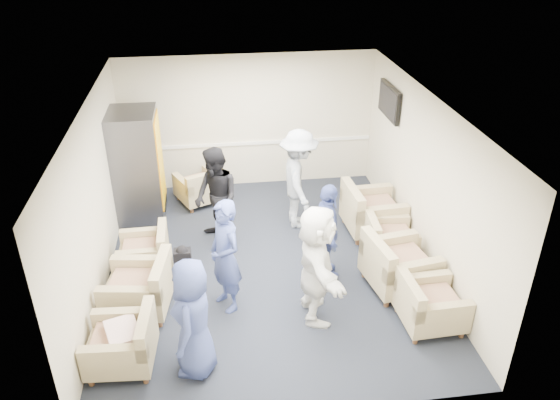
{
  "coord_description": "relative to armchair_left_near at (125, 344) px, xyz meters",
  "views": [
    {
      "loc": [
        -0.78,
        -7.25,
        5.12
      ],
      "look_at": [
        0.24,
        0.2,
        1.06
      ],
      "focal_mm": 35.0,
      "sensor_mm": 36.0,
      "label": 1
    }
  ],
  "objects": [
    {
      "name": "armchair_right_midfar",
      "position": [
        3.98,
        1.92,
        -0.02
      ],
      "size": [
        0.82,
        0.82,
        0.61
      ],
      "rotation": [
        0.0,
        0.0,
        1.51
      ],
      "color": "tan",
      "rests_on": "floor"
    },
    {
      "name": "person_back_left",
      "position": [
        1.25,
        2.71,
        0.54
      ],
      "size": [
        0.96,
        1.04,
        1.73
      ],
      "primitive_type": "imported",
      "rotation": [
        0.0,
        0.0,
        -1.1
      ],
      "color": "black",
      "rests_on": "floor"
    },
    {
      "name": "person_back_right",
      "position": [
        2.7,
        3.12,
        0.59
      ],
      "size": [
        0.68,
        1.18,
        1.82
      ],
      "primitive_type": "imported",
      "rotation": [
        0.0,
        0.0,
        1.58
      ],
      "color": "beige",
      "rests_on": "floor"
    },
    {
      "name": "back_wall",
      "position": [
        1.99,
        4.93,
        1.03
      ],
      "size": [
        5.0,
        0.02,
        2.7
      ],
      "primitive_type": "cube",
      "color": "beige",
      "rests_on": "floor"
    },
    {
      "name": "left_wall",
      "position": [
        -0.51,
        1.93,
        1.03
      ],
      "size": [
        0.02,
        6.0,
        2.7
      ],
      "primitive_type": "cube",
      "color": "beige",
      "rests_on": "floor"
    },
    {
      "name": "pillow",
      "position": [
        -0.01,
        0.0,
        0.18
      ],
      "size": [
        0.51,
        0.59,
        0.14
      ],
      "primitive_type": "cube",
      "rotation": [
        0.0,
        0.0,
        -1.25
      ],
      "color": "#F1DFD2",
      "rests_on": "armchair_left_near"
    },
    {
      "name": "armchair_right_far",
      "position": [
        3.9,
        2.72,
        0.05
      ],
      "size": [
        1.0,
        1.0,
        0.75
      ],
      "rotation": [
        0.0,
        0.0,
        1.63
      ],
      "color": "tan",
      "rests_on": "floor"
    },
    {
      "name": "armchair_left_near",
      "position": [
        0.0,
        0.0,
        0.0
      ],
      "size": [
        0.86,
        0.86,
        0.65
      ],
      "rotation": [
        0.0,
        0.0,
        -1.64
      ],
      "color": "tan",
      "rests_on": "floor"
    },
    {
      "name": "tv",
      "position": [
        4.43,
        3.73,
        1.73
      ],
      "size": [
        0.1,
        1.0,
        0.58
      ],
      "color": "black",
      "rests_on": "right_wall"
    },
    {
      "name": "armchair_left_mid",
      "position": [
        0.11,
        1.06,
        0.03
      ],
      "size": [
        1.01,
        1.01,
        0.71
      ],
      "rotation": [
        0.0,
        0.0,
        -1.72
      ],
      "color": "tan",
      "rests_on": "floor"
    },
    {
      "name": "backpack",
      "position": [
        0.66,
        1.94,
        -0.08
      ],
      "size": [
        0.27,
        0.19,
        0.46
      ],
      "rotation": [
        0.0,
        0.0,
        -0.01
      ],
      "color": "black",
      "rests_on": "floor"
    },
    {
      "name": "person_front_right",
      "position": [
        2.53,
        0.61,
        0.55
      ],
      "size": [
        0.56,
        1.63,
        1.74
      ],
      "primitive_type": "imported",
      "rotation": [
        0.0,
        0.0,
        1.54
      ],
      "color": "white",
      "rests_on": "floor"
    },
    {
      "name": "person_front_left",
      "position": [
        0.87,
        -0.19,
        0.48
      ],
      "size": [
        0.67,
        0.87,
        1.6
      ],
      "primitive_type": "imported",
      "rotation": [
        0.0,
        0.0,
        -1.79
      ],
      "color": "#3A488B",
      "rests_on": "floor"
    },
    {
      "name": "armchair_right_midnear",
      "position": [
        3.84,
        1.07,
        0.05
      ],
      "size": [
        1.07,
        1.07,
        0.74
      ],
      "rotation": [
        0.0,
        0.0,
        1.73
      ],
      "color": "tan",
      "rests_on": "floor"
    },
    {
      "name": "armchair_left_far",
      "position": [
        0.11,
        2.08,
        -0.02
      ],
      "size": [
        0.77,
        0.77,
        0.6
      ],
      "rotation": [
        0.0,
        0.0,
        -1.56
      ],
      "color": "tan",
      "rests_on": "floor"
    },
    {
      "name": "chair_rail",
      "position": [
        1.99,
        4.91,
        0.58
      ],
      "size": [
        4.98,
        0.04,
        0.06
      ],
      "primitive_type": "cube",
      "color": "white",
      "rests_on": "back_wall"
    },
    {
      "name": "right_wall",
      "position": [
        4.49,
        1.93,
        1.03
      ],
      "size": [
        0.02,
        6.0,
        2.7
      ],
      "primitive_type": "cube",
      "color": "beige",
      "rests_on": "floor"
    },
    {
      "name": "floor",
      "position": [
        1.99,
        1.93,
        -0.32
      ],
      "size": [
        6.0,
        6.0,
        0.0
      ],
      "primitive_type": "plane",
      "color": "black",
      "rests_on": "ground"
    },
    {
      "name": "front_wall",
      "position": [
        1.99,
        -1.07,
        1.03
      ],
      "size": [
        5.0,
        0.02,
        2.7
      ],
      "primitive_type": "cube",
      "color": "beige",
      "rests_on": "floor"
    },
    {
      "name": "vending_machine",
      "position": [
        -0.1,
        3.77,
        0.71
      ],
      "size": [
        0.83,
        0.97,
        2.06
      ],
      "color": "#53535B",
      "rests_on": "floor"
    },
    {
      "name": "armchair_right_near",
      "position": [
        4.0,
        0.2,
        0.0
      ],
      "size": [
        0.84,
        0.84,
        0.65
      ],
      "rotation": [
        0.0,
        0.0,
        1.61
      ],
      "color": "tan",
      "rests_on": "floor"
    },
    {
      "name": "person_mid_right",
      "position": [
        2.87,
        1.51,
        0.47
      ],
      "size": [
        0.4,
        0.93,
        1.58
      ],
      "primitive_type": "imported",
      "rotation": [
        0.0,
        0.0,
        1.59
      ],
      "color": "#3A488B",
      "rests_on": "floor"
    },
    {
      "name": "armchair_corner",
      "position": [
        0.96,
        4.19,
        -0.01
      ],
      "size": [
        1.03,
        1.03,
        0.62
      ],
      "rotation": [
        0.0,
        0.0,
        3.58
      ],
      "color": "tan",
      "rests_on": "floor"
    },
    {
      "name": "person_mid_left",
      "position": [
        1.32,
        0.99,
        0.53
      ],
      "size": [
        0.65,
        0.74,
        1.7
      ],
      "primitive_type": "imported",
      "rotation": [
        0.0,
        0.0,
        -1.09
      ],
      "color": "#3A488B",
      "rests_on": "floor"
    },
    {
      "name": "ceiling",
      "position": [
        1.99,
        1.93,
        2.38
      ],
      "size": [
        6.0,
        6.0,
        0.0
      ],
      "primitive_type": "plane",
      "rotation": [
        3.14,
        0.0,
        0.0
      ],
      "color": "white",
      "rests_on": "back_wall"
    }
  ]
}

